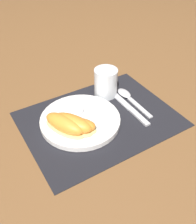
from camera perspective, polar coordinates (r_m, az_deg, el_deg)
name	(u,v)px	position (r m, az deg, el deg)	size (l,w,h in m)	color
ground_plane	(100,119)	(0.79, 0.36, -1.61)	(3.00, 3.00, 0.00)	brown
placemat	(100,119)	(0.79, 0.36, -1.50)	(0.45, 0.34, 0.00)	black
plate	(80,120)	(0.77, -3.88, -1.80)	(0.24, 0.24, 0.02)	white
juice_glass	(106,84)	(0.87, 1.69, 6.12)	(0.08, 0.08, 0.09)	silver
knife	(127,106)	(0.84, 6.43, 1.27)	(0.02, 0.22, 0.01)	silver
spoon	(128,97)	(0.87, 6.58, 3.31)	(0.03, 0.17, 0.01)	silver
fork	(85,112)	(0.78, -2.83, -0.06)	(0.13, 0.15, 0.00)	silver
citrus_wedge_0	(64,125)	(0.72, -7.35, -2.72)	(0.10, 0.14, 0.04)	#F4DB84
citrus_wedge_1	(72,124)	(0.72, -5.63, -2.54)	(0.11, 0.14, 0.04)	#F4DB84
citrus_wedge_2	(77,126)	(0.72, -4.61, -3.08)	(0.12, 0.11, 0.04)	#F4DB84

